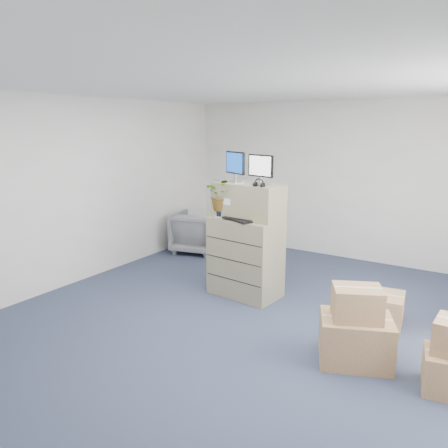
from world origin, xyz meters
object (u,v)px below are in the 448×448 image
(potted_plant, at_px, (222,199))
(filing_cabinet_lower, at_px, (246,257))
(monitor_left, at_px, (235,165))
(water_bottle, at_px, (256,208))
(monitor_right, at_px, (261,168))
(office_chair, at_px, (197,230))
(keyboard, at_px, (239,219))

(potted_plant, bearing_deg, filing_cabinet_lower, 13.14)
(monitor_left, height_order, water_bottle, monitor_left)
(monitor_left, relative_size, monitor_right, 1.05)
(monitor_left, relative_size, potted_plant, 0.91)
(water_bottle, bearing_deg, potted_plant, -161.22)
(filing_cabinet_lower, distance_m, office_chair, 2.31)
(filing_cabinet_lower, xyz_separation_m, potted_plant, (-0.34, -0.08, 0.81))
(keyboard, bearing_deg, potted_plant, -173.85)
(office_chair, bearing_deg, monitor_left, 127.71)
(filing_cabinet_lower, height_order, potted_plant, potted_plant)
(keyboard, xyz_separation_m, potted_plant, (-0.32, 0.09, 0.24))
(monitor_left, bearing_deg, potted_plant, -107.13)
(monitor_right, xyz_separation_m, water_bottle, (-0.10, 0.08, -0.56))
(potted_plant, bearing_deg, water_bottle, 18.78)
(filing_cabinet_lower, xyz_separation_m, office_chair, (-1.86, 1.37, -0.14))
(filing_cabinet_lower, relative_size, water_bottle, 3.93)
(water_bottle, bearing_deg, monitor_left, -176.87)
(water_bottle, relative_size, potted_plant, 0.61)
(monitor_right, bearing_deg, office_chair, 158.88)
(filing_cabinet_lower, bearing_deg, monitor_right, 3.54)
(keyboard, distance_m, office_chair, 2.50)
(monitor_left, distance_m, monitor_right, 0.44)
(filing_cabinet_lower, relative_size, keyboard, 2.27)
(monitor_right, bearing_deg, potted_plant, -160.13)
(monitor_left, relative_size, keyboard, 0.86)
(water_bottle, relative_size, office_chair, 0.34)
(monitor_right, bearing_deg, water_bottle, 152.42)
(monitor_right, xyz_separation_m, keyboard, (-0.24, -0.16, -0.69))
(keyboard, xyz_separation_m, office_chair, (-1.84, 1.54, -0.71))
(monitor_left, height_order, keyboard, monitor_left)
(monitor_left, bearing_deg, filing_cabinet_lower, 10.49)
(water_bottle, height_order, office_chair, water_bottle)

